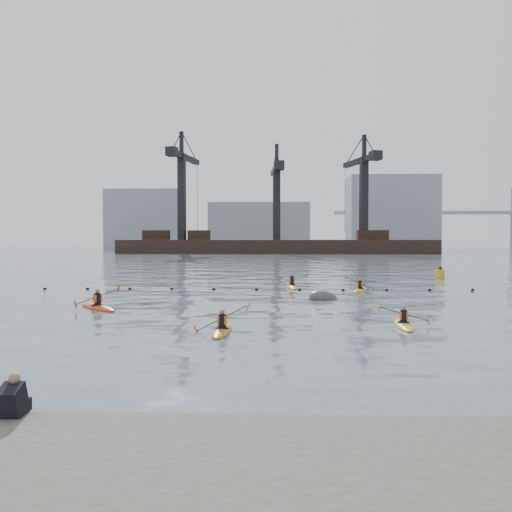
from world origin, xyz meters
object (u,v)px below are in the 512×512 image
at_px(kayaker_0, 222,330).
at_px(mooring_buoy, 324,299).
at_px(kayaker_3, 360,290).
at_px(kayaker_5, 292,286).
at_px(kayaker_2, 98,307).
at_px(kayaker_1, 404,324).
at_px(nav_buoy, 440,274).

xyz_separation_m(kayaker_0, mooring_buoy, (5.01, 11.48, -0.10)).
distance_m(kayaker_0, kayaker_3, 18.22).
bearing_deg(kayaker_5, kayaker_0, -103.41).
height_order(kayaker_0, mooring_buoy, kayaker_0).
height_order(kayaker_2, kayaker_3, kayaker_2).
distance_m(kayaker_1, kayaker_2, 15.34).
height_order(kayaker_3, kayaker_5, kayaker_5).
relative_size(kayaker_5, mooring_buoy, 1.80).
bearing_deg(kayaker_3, mooring_buoy, -100.42).
bearing_deg(kayaker_5, nav_buoy, 29.70).
height_order(kayaker_0, kayaker_5, kayaker_0).
bearing_deg(kayaker_2, mooring_buoy, -20.67).
bearing_deg(kayaker_1, kayaker_5, 107.09).
relative_size(kayaker_3, kayaker_5, 0.86).
distance_m(kayaker_3, mooring_buoy, 5.72).
bearing_deg(kayaker_2, kayaker_3, -9.41).
bearing_deg(kayaker_0, nav_buoy, 61.49).
distance_m(kayaker_3, nav_buoy, 14.28).
bearing_deg(kayaker_3, kayaker_5, 172.37).
relative_size(kayaker_3, nav_buoy, 2.30).
height_order(kayaker_1, kayaker_3, kayaker_3).
height_order(kayaker_0, kayaker_3, kayaker_0).
bearing_deg(nav_buoy, kayaker_5, -147.03).
height_order(kayaker_0, kayaker_2, kayaker_0).
xyz_separation_m(kayaker_0, kayaker_1, (7.39, 1.63, -0.00)).
bearing_deg(kayaker_2, kayaker_0, -85.64).
xyz_separation_m(kayaker_5, nav_buoy, (13.45, 8.73, 0.31)).
distance_m(kayaker_1, kayaker_5, 17.68).
relative_size(kayaker_3, mooring_buoy, 1.55).
bearing_deg(kayaker_3, kayaker_0, -95.34).
relative_size(kayaker_0, kayaker_1, 1.04).
bearing_deg(kayaker_5, kayaker_2, -134.06).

